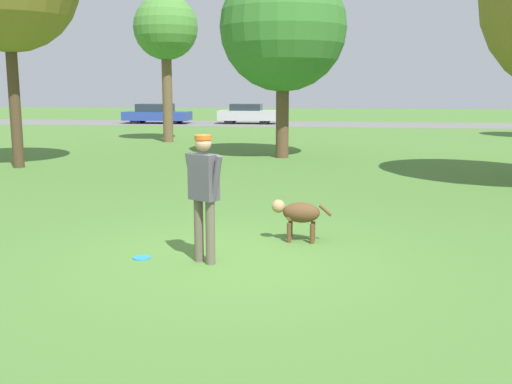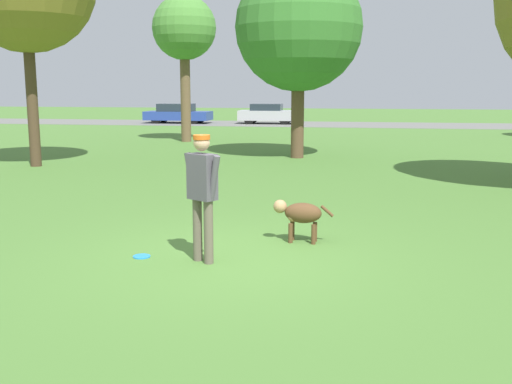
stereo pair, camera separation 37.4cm
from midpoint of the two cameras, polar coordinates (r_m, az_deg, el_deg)
name	(u,v)px [view 1 (the left image)]	position (r m, az deg, el deg)	size (l,w,h in m)	color
ground_plane	(227,260)	(8.58, -4.08, -6.44)	(120.00, 120.00, 0.00)	#4C7A33
far_road_strip	(309,124)	(39.34, 4.84, 6.45)	(120.00, 6.00, 0.01)	slate
person	(204,188)	(8.23, -6.29, 0.42)	(0.62, 0.44, 1.78)	#665B4C
dog	(298,213)	(9.44, 2.89, -2.06)	(0.96, 0.35, 0.67)	brown
frisbee	(142,258)	(8.80, -12.04, -6.16)	(0.25, 0.25, 0.02)	#268CE5
tree_far_left	(166,30)	(27.01, -9.01, 15.02)	(2.77, 2.77, 6.33)	brown
tree_mid_center	(283,28)	(20.72, 2.05, 15.34)	(4.25, 4.25, 6.50)	brown
parked_car_blue	(157,114)	(40.68, -9.70, 7.36)	(4.39, 1.87, 1.30)	#284293
parked_car_silver	(248,114)	(39.71, -1.08, 7.46)	(3.86, 1.68, 1.31)	#B7B7BC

